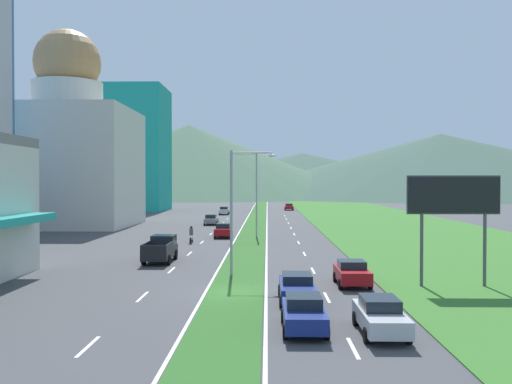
{
  "coord_description": "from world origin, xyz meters",
  "views": [
    {
      "loc": [
        1.82,
        -32.02,
        6.35
      ],
      "look_at": [
        0.26,
        45.17,
        5.01
      ],
      "focal_mm": 39.48,
      "sensor_mm": 36.0,
      "label": 1
    }
  ],
  "objects_px": {
    "car_3": "(223,230)",
    "car_5": "(289,207)",
    "street_lamp_mid": "(253,189)",
    "pickup_truck_0": "(161,249)",
    "billboard_roadside": "(454,201)",
    "car_2": "(224,211)",
    "car_7": "(304,313)",
    "car_6": "(297,287)",
    "street_lamp_near": "(237,203)",
    "car_1": "(352,273)",
    "car_4": "(211,220)",
    "motorcycle_rider": "(191,236)",
    "car_0": "(380,316)"
  },
  "relations": [
    {
      "from": "car_5",
      "to": "car_6",
      "type": "height_order",
      "value": "car_5"
    },
    {
      "from": "street_lamp_near",
      "to": "car_4",
      "type": "relative_size",
      "value": 1.84
    },
    {
      "from": "car_4",
      "to": "car_2",
      "type": "bearing_deg",
      "value": 0.17
    },
    {
      "from": "billboard_roadside",
      "to": "motorcycle_rider",
      "type": "height_order",
      "value": "billboard_roadside"
    },
    {
      "from": "car_2",
      "to": "car_3",
      "type": "distance_m",
      "value": 45.88
    },
    {
      "from": "street_lamp_near",
      "to": "car_3",
      "type": "height_order",
      "value": "street_lamp_near"
    },
    {
      "from": "car_1",
      "to": "pickup_truck_0",
      "type": "bearing_deg",
      "value": -126.51
    },
    {
      "from": "car_3",
      "to": "car_4",
      "type": "bearing_deg",
      "value": 9.85
    },
    {
      "from": "car_6",
      "to": "street_lamp_near",
      "type": "bearing_deg",
      "value": -155.88
    },
    {
      "from": "billboard_roadside",
      "to": "car_7",
      "type": "xyz_separation_m",
      "value": [
        -9.68,
        -10.11,
        -4.46
      ]
    },
    {
      "from": "billboard_roadside",
      "to": "car_2",
      "type": "height_order",
      "value": "billboard_roadside"
    },
    {
      "from": "street_lamp_near",
      "to": "pickup_truck_0",
      "type": "xyz_separation_m",
      "value": [
        -6.46,
        6.72,
        -3.97
      ]
    },
    {
      "from": "pickup_truck_0",
      "to": "car_2",
      "type": "bearing_deg",
      "value": -0.04
    },
    {
      "from": "street_lamp_mid",
      "to": "car_6",
      "type": "xyz_separation_m",
      "value": [
        3.18,
        -34.63,
        -4.86
      ]
    },
    {
      "from": "billboard_roadside",
      "to": "car_7",
      "type": "height_order",
      "value": "billboard_roadside"
    },
    {
      "from": "car_3",
      "to": "car_7",
      "type": "relative_size",
      "value": 1.0
    },
    {
      "from": "car_3",
      "to": "car_5",
      "type": "distance_m",
      "value": 64.45
    },
    {
      "from": "car_0",
      "to": "motorcycle_rider",
      "type": "relative_size",
      "value": 2.24
    },
    {
      "from": "billboard_roadside",
      "to": "street_lamp_near",
      "type": "bearing_deg",
      "value": 163.68
    },
    {
      "from": "street_lamp_mid",
      "to": "pickup_truck_0",
      "type": "bearing_deg",
      "value": -109.34
    },
    {
      "from": "billboard_roadside",
      "to": "car_3",
      "type": "relative_size",
      "value": 1.56
    },
    {
      "from": "street_lamp_near",
      "to": "car_1",
      "type": "bearing_deg",
      "value": -25.36
    },
    {
      "from": "car_2",
      "to": "car_7",
      "type": "distance_m",
      "value": 86.8
    },
    {
      "from": "car_3",
      "to": "car_1",
      "type": "bearing_deg",
      "value": -161.05
    },
    {
      "from": "car_0",
      "to": "car_3",
      "type": "relative_size",
      "value": 1.03
    },
    {
      "from": "billboard_roadside",
      "to": "car_6",
      "type": "xyz_separation_m",
      "value": [
        -9.66,
        -4.26,
        -4.46
      ]
    },
    {
      "from": "car_0",
      "to": "pickup_truck_0",
      "type": "xyz_separation_m",
      "value": [
        -13.26,
        21.22,
        0.21
      ]
    },
    {
      "from": "car_5",
      "to": "pickup_truck_0",
      "type": "distance_m",
      "value": 84.48
    },
    {
      "from": "car_2",
      "to": "car_4",
      "type": "relative_size",
      "value": 1.04
    },
    {
      "from": "car_4",
      "to": "car_6",
      "type": "bearing_deg",
      "value": -169.5
    },
    {
      "from": "car_3",
      "to": "street_lamp_near",
      "type": "bearing_deg",
      "value": -173.55
    },
    {
      "from": "street_lamp_near",
      "to": "car_4",
      "type": "bearing_deg",
      "value": 97.89
    },
    {
      "from": "car_1",
      "to": "car_6",
      "type": "relative_size",
      "value": 0.86
    },
    {
      "from": "car_1",
      "to": "street_lamp_near",
      "type": "bearing_deg",
      "value": -115.36
    },
    {
      "from": "car_0",
      "to": "motorcycle_rider",
      "type": "height_order",
      "value": "motorcycle_rider"
    },
    {
      "from": "car_7",
      "to": "motorcycle_rider",
      "type": "height_order",
      "value": "motorcycle_rider"
    },
    {
      "from": "billboard_roadside",
      "to": "motorcycle_rider",
      "type": "bearing_deg",
      "value": 128.33
    },
    {
      "from": "car_7",
      "to": "car_0",
      "type": "bearing_deg",
      "value": 81.16
    },
    {
      "from": "car_1",
      "to": "car_3",
      "type": "distance_m",
      "value": 31.62
    },
    {
      "from": "billboard_roadside",
      "to": "motorcycle_rider",
      "type": "xyz_separation_m",
      "value": [
        -19.18,
        24.26,
        -4.47
      ]
    },
    {
      "from": "car_6",
      "to": "pickup_truck_0",
      "type": "distance_m",
      "value": 17.99
    },
    {
      "from": "car_7",
      "to": "car_3",
      "type": "bearing_deg",
      "value": -170.7
    },
    {
      "from": "car_3",
      "to": "car_7",
      "type": "bearing_deg",
      "value": -170.7
    },
    {
      "from": "car_5",
      "to": "pickup_truck_0",
      "type": "bearing_deg",
      "value": -9.17
    },
    {
      "from": "car_1",
      "to": "motorcycle_rider",
      "type": "relative_size",
      "value": 2.05
    },
    {
      "from": "street_lamp_near",
      "to": "car_7",
      "type": "relative_size",
      "value": 1.96
    },
    {
      "from": "street_lamp_near",
      "to": "car_1",
      "type": "relative_size",
      "value": 2.07
    },
    {
      "from": "car_0",
      "to": "car_7",
      "type": "xyz_separation_m",
      "value": [
        -3.17,
        0.49,
        -0.01
      ]
    },
    {
      "from": "billboard_roadside",
      "to": "car_2",
      "type": "xyz_separation_m",
      "value": [
        -19.74,
        76.11,
        -4.43
      ]
    },
    {
      "from": "car_0",
      "to": "car_6",
      "type": "distance_m",
      "value": 7.08
    }
  ]
}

